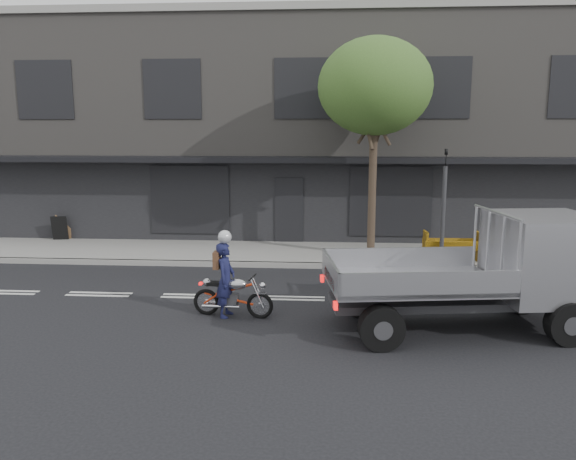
{
  "coord_description": "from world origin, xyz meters",
  "views": [
    {
      "loc": [
        0.84,
        -13.06,
        4.02
      ],
      "look_at": [
        -0.13,
        0.5,
        1.6
      ],
      "focal_mm": 35.0,
      "sensor_mm": 36.0,
      "label": 1
    }
  ],
  "objects_px": {
    "motorcycle": "(233,295)",
    "flatbed_ute": "(520,262)",
    "traffic_light_pole": "(443,213)",
    "street_tree": "(375,87)",
    "construction_barrier": "(453,247)",
    "sandwich_board": "(60,228)",
    "rider": "(226,280)"
  },
  "relations": [
    {
      "from": "motorcycle",
      "to": "flatbed_ute",
      "type": "height_order",
      "value": "flatbed_ute"
    },
    {
      "from": "motorcycle",
      "to": "traffic_light_pole",
      "type": "bearing_deg",
      "value": 49.22
    },
    {
      "from": "street_tree",
      "to": "construction_barrier",
      "type": "bearing_deg",
      "value": -16.47
    },
    {
      "from": "sandwich_board",
      "to": "flatbed_ute",
      "type": "bearing_deg",
      "value": -39.46
    },
    {
      "from": "sandwich_board",
      "to": "rider",
      "type": "bearing_deg",
      "value": -54.7
    },
    {
      "from": "sandwich_board",
      "to": "street_tree",
      "type": "bearing_deg",
      "value": -18.86
    },
    {
      "from": "rider",
      "to": "sandwich_board",
      "type": "distance_m",
      "value": 10.42
    },
    {
      "from": "flatbed_ute",
      "to": "sandwich_board",
      "type": "height_order",
      "value": "flatbed_ute"
    },
    {
      "from": "rider",
      "to": "construction_barrier",
      "type": "xyz_separation_m",
      "value": [
        5.92,
        4.9,
        -0.21
      ]
    },
    {
      "from": "street_tree",
      "to": "traffic_light_pole",
      "type": "bearing_deg",
      "value": -23.03
    },
    {
      "from": "traffic_light_pole",
      "to": "sandwich_board",
      "type": "xyz_separation_m",
      "value": [
        -12.89,
        2.65,
        -1.07
      ]
    },
    {
      "from": "traffic_light_pole",
      "to": "motorcycle",
      "type": "xyz_separation_m",
      "value": [
        -5.4,
        -4.75,
        -1.17
      ]
    },
    {
      "from": "rider",
      "to": "sandwich_board",
      "type": "xyz_separation_m",
      "value": [
        -7.34,
        7.4,
        -0.24
      ]
    },
    {
      "from": "motorcycle",
      "to": "sandwich_board",
      "type": "bearing_deg",
      "value": 143.26
    },
    {
      "from": "traffic_light_pole",
      "to": "sandwich_board",
      "type": "height_order",
      "value": "traffic_light_pole"
    },
    {
      "from": "street_tree",
      "to": "rider",
      "type": "xyz_separation_m",
      "value": [
        -3.55,
        -5.6,
        -4.46
      ]
    },
    {
      "from": "street_tree",
      "to": "traffic_light_pole",
      "type": "distance_m",
      "value": 4.23
    },
    {
      "from": "street_tree",
      "to": "traffic_light_pole",
      "type": "relative_size",
      "value": 1.93
    },
    {
      "from": "street_tree",
      "to": "rider",
      "type": "height_order",
      "value": "street_tree"
    },
    {
      "from": "rider",
      "to": "sandwich_board",
      "type": "height_order",
      "value": "rider"
    },
    {
      "from": "motorcycle",
      "to": "flatbed_ute",
      "type": "bearing_deg",
      "value": 4.56
    },
    {
      "from": "street_tree",
      "to": "rider",
      "type": "distance_m",
      "value": 7.99
    },
    {
      "from": "construction_barrier",
      "to": "sandwich_board",
      "type": "distance_m",
      "value": 13.49
    },
    {
      "from": "flatbed_ute",
      "to": "street_tree",
      "type": "bearing_deg",
      "value": 105.07
    },
    {
      "from": "street_tree",
      "to": "sandwich_board",
      "type": "distance_m",
      "value": 11.99
    },
    {
      "from": "motorcycle",
      "to": "sandwich_board",
      "type": "distance_m",
      "value": 10.53
    },
    {
      "from": "motorcycle",
      "to": "sandwich_board",
      "type": "xyz_separation_m",
      "value": [
        -7.49,
        7.4,
        0.1
      ]
    },
    {
      "from": "street_tree",
      "to": "construction_barrier",
      "type": "height_order",
      "value": "street_tree"
    },
    {
      "from": "street_tree",
      "to": "traffic_light_pole",
      "type": "height_order",
      "value": "street_tree"
    },
    {
      "from": "flatbed_ute",
      "to": "motorcycle",
      "type": "bearing_deg",
      "value": 168.68
    },
    {
      "from": "street_tree",
      "to": "motorcycle",
      "type": "relative_size",
      "value": 3.73
    },
    {
      "from": "flatbed_ute",
      "to": "sandwich_board",
      "type": "relative_size",
      "value": 6.41
    }
  ]
}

